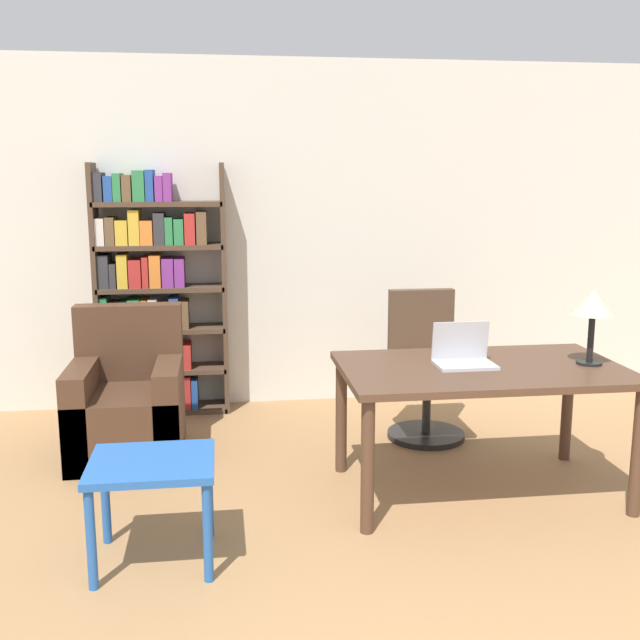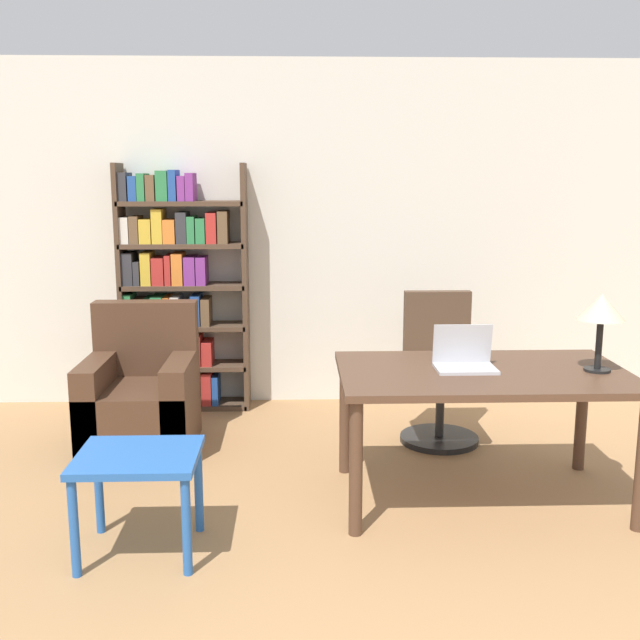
{
  "view_description": "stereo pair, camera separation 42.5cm",
  "coord_description": "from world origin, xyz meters",
  "px_view_note": "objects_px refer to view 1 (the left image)",
  "views": [
    {
      "loc": [
        -0.95,
        -1.39,
        1.81
      ],
      "look_at": [
        -0.39,
        2.75,
        1.01
      ],
      "focal_mm": 42.0,
      "sensor_mm": 36.0,
      "label": 1
    },
    {
      "loc": [
        -0.53,
        -1.43,
        1.81
      ],
      "look_at": [
        -0.39,
        2.75,
        1.01
      ],
      "focal_mm": 42.0,
      "sensor_mm": 36.0,
      "label": 2
    }
  ],
  "objects_px": {
    "side_table_blue": "(152,477)",
    "bookshelf": "(152,297)",
    "desk": "(481,381)",
    "laptop": "(463,356)",
    "table_lamp": "(593,305)",
    "office_chair": "(425,373)",
    "armchair": "(128,408)"
  },
  "relations": [
    {
      "from": "side_table_blue",
      "to": "bookshelf",
      "type": "distance_m",
      "value": 2.41
    },
    {
      "from": "desk",
      "to": "bookshelf",
      "type": "xyz_separation_m",
      "value": [
        -1.97,
        1.79,
        0.24
      ]
    },
    {
      "from": "laptop",
      "to": "table_lamp",
      "type": "height_order",
      "value": "table_lamp"
    },
    {
      "from": "side_table_blue",
      "to": "bookshelf",
      "type": "height_order",
      "value": "bookshelf"
    },
    {
      "from": "table_lamp",
      "to": "bookshelf",
      "type": "bearing_deg",
      "value": 144.86
    },
    {
      "from": "side_table_blue",
      "to": "office_chair",
      "type": "bearing_deg",
      "value": 41.9
    },
    {
      "from": "laptop",
      "to": "armchair",
      "type": "height_order",
      "value": "laptop"
    },
    {
      "from": "table_lamp",
      "to": "armchair",
      "type": "height_order",
      "value": "table_lamp"
    },
    {
      "from": "table_lamp",
      "to": "bookshelf",
      "type": "distance_m",
      "value": 3.18
    },
    {
      "from": "side_table_blue",
      "to": "laptop",
      "type": "bearing_deg",
      "value": 19.52
    },
    {
      "from": "office_chair",
      "to": "side_table_blue",
      "type": "relative_size",
      "value": 1.77
    },
    {
      "from": "office_chair",
      "to": "bookshelf",
      "type": "relative_size",
      "value": 0.54
    },
    {
      "from": "desk",
      "to": "laptop",
      "type": "xyz_separation_m",
      "value": [
        -0.1,
        0.04,
        0.14
      ]
    },
    {
      "from": "bookshelf",
      "to": "laptop",
      "type": "bearing_deg",
      "value": -43.07
    },
    {
      "from": "office_chair",
      "to": "desk",
      "type": "bearing_deg",
      "value": -87.34
    },
    {
      "from": "laptop",
      "to": "table_lamp",
      "type": "relative_size",
      "value": 0.77
    },
    {
      "from": "side_table_blue",
      "to": "armchair",
      "type": "bearing_deg",
      "value": 100.97
    },
    {
      "from": "laptop",
      "to": "bookshelf",
      "type": "xyz_separation_m",
      "value": [
        -1.88,
        1.75,
        0.1
      ]
    },
    {
      "from": "side_table_blue",
      "to": "bookshelf",
      "type": "xyz_separation_m",
      "value": [
        -0.18,
        2.35,
        0.48
      ]
    },
    {
      "from": "laptop",
      "to": "side_table_blue",
      "type": "bearing_deg",
      "value": -160.48
    },
    {
      "from": "table_lamp",
      "to": "side_table_blue",
      "type": "height_order",
      "value": "table_lamp"
    },
    {
      "from": "table_lamp",
      "to": "office_chair",
      "type": "distance_m",
      "value": 1.4
    },
    {
      "from": "office_chair",
      "to": "table_lamp",
      "type": "bearing_deg",
      "value": -57.3
    },
    {
      "from": "desk",
      "to": "table_lamp",
      "type": "xyz_separation_m",
      "value": [
        0.62,
        -0.04,
        0.43
      ]
    },
    {
      "from": "laptop",
      "to": "table_lamp",
      "type": "bearing_deg",
      "value": -5.95
    },
    {
      "from": "desk",
      "to": "bookshelf",
      "type": "distance_m",
      "value": 2.68
    },
    {
      "from": "desk",
      "to": "office_chair",
      "type": "bearing_deg",
      "value": 92.66
    },
    {
      "from": "laptop",
      "to": "office_chair",
      "type": "xyz_separation_m",
      "value": [
        0.05,
        0.97,
        -0.36
      ]
    },
    {
      "from": "office_chair",
      "to": "side_table_blue",
      "type": "xyz_separation_m",
      "value": [
        -1.75,
        -1.57,
        -0.02
      ]
    },
    {
      "from": "office_chair",
      "to": "armchair",
      "type": "distance_m",
      "value": 2.04
    },
    {
      "from": "desk",
      "to": "bookshelf",
      "type": "height_order",
      "value": "bookshelf"
    },
    {
      "from": "desk",
      "to": "laptop",
      "type": "relative_size",
      "value": 4.82
    }
  ]
}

